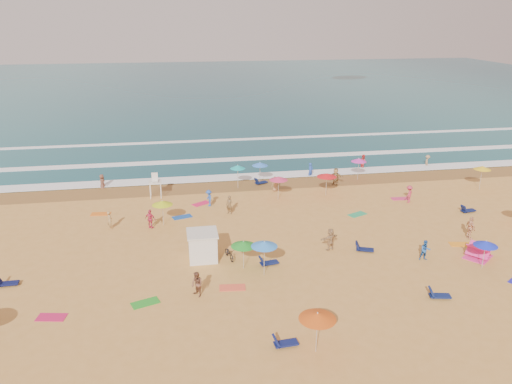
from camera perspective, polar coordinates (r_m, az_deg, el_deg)
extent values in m
plane|color=gold|center=(40.94, 2.34, -4.73)|extent=(220.00, 220.00, 0.00)
cube|color=#0C4756|center=(121.88, -5.89, 11.66)|extent=(220.00, 140.00, 0.18)
plane|color=olive|center=(52.38, -0.45, 0.87)|extent=(220.00, 220.00, 0.00)
cube|color=white|center=(54.69, -0.86, 1.80)|extent=(200.00, 2.20, 0.05)
cube|color=white|center=(61.32, -1.86, 3.79)|extent=(200.00, 1.60, 0.05)
cube|color=white|center=(70.92, -2.96, 5.98)|extent=(200.00, 1.20, 0.05)
cube|color=silver|center=(36.61, -6.11, -6.20)|extent=(2.00, 2.00, 2.00)
cube|color=silver|center=(36.16, -6.18, -4.69)|extent=(2.20, 2.20, 0.12)
imported|color=black|center=(36.73, -3.07, -7.01)|extent=(0.94, 1.74, 0.87)
cone|color=#16B0B5|center=(50.62, -2.11, 2.89)|extent=(1.54, 1.54, 0.35)
cone|color=#3386E8|center=(33.66, 0.95, -5.95)|extent=(1.80, 1.80, 0.35)
cone|color=green|center=(34.73, -1.45, -5.93)|extent=(1.75, 1.75, 0.35)
cone|color=#DA3062|center=(47.53, 2.58, 1.58)|extent=(1.77, 1.77, 0.35)
cone|color=#1A2CDD|center=(38.19, 24.79, -5.34)|extent=(1.62, 1.62, 0.35)
cone|color=yellow|center=(54.99, 24.47, 2.54)|extent=(1.67, 1.67, 0.35)
cone|color=#D45011|center=(26.74, 7.05, -13.88)|extent=(1.97, 1.97, 0.35)
cone|color=#BED416|center=(42.37, -10.66, -1.22)|extent=(1.72, 1.72, 0.35)
cone|color=#DB30B6|center=(54.47, 11.67, 3.61)|extent=(1.63, 1.63, 0.35)
cone|color=red|center=(49.10, 8.09, 1.94)|extent=(1.95, 1.95, 0.35)
cone|color=#3275E5|center=(51.84, 0.45, 3.23)|extent=(1.66, 1.66, 0.35)
cube|color=#0D1345|center=(37.21, -26.46, -9.33)|extent=(1.32, 0.60, 0.34)
cube|color=#101852|center=(28.16, 3.46, -16.87)|extent=(1.34, 0.66, 0.34)
cube|color=#101B51|center=(35.96, 1.52, -8.08)|extent=(1.38, 0.79, 0.34)
cube|color=#101D53|center=(34.14, 20.28, -11.06)|extent=(1.39, 0.81, 0.34)
cube|color=#0E1746|center=(38.74, 12.35, -6.42)|extent=(1.41, 0.99, 0.34)
cube|color=#0E184A|center=(48.96, 23.10, -1.96)|extent=(1.37, 0.77, 0.34)
cube|color=#0E1947|center=(52.48, 0.61, 1.10)|extent=(1.42, 1.01, 0.34)
cube|color=#CC1952|center=(32.72, -22.33, -13.10)|extent=(1.83, 1.16, 0.03)
cube|color=#1A4BA4|center=(44.52, -8.43, -2.84)|extent=(1.88, 1.32, 0.03)
cube|color=green|center=(32.43, -12.53, -12.27)|extent=(1.89, 1.38, 0.03)
cube|color=orange|center=(46.81, -17.32, -2.41)|extent=(1.77, 1.01, 0.03)
cube|color=#F55739|center=(33.29, -2.71, -10.86)|extent=(1.78, 1.03, 0.03)
cube|color=#E81D55|center=(47.36, -6.28, -1.33)|extent=(1.89, 1.65, 0.03)
cube|color=#279F64|center=(45.50, 11.51, -2.52)|extent=(1.90, 1.49, 0.03)
cube|color=orange|center=(42.12, 22.37, -5.56)|extent=(1.83, 1.16, 0.03)
cube|color=#D83267|center=(50.31, 16.15, -0.73)|extent=(1.74, 0.95, 0.03)
imported|color=#D13456|center=(42.45, -11.98, -3.04)|extent=(1.03, 0.86, 1.65)
imported|color=#9E7B49|center=(52.67, 9.08, 1.76)|extent=(1.75, 1.17, 1.81)
imported|color=brown|center=(44.54, -3.05, -1.48)|extent=(0.74, 0.69, 1.69)
imported|color=#274BB7|center=(55.13, 6.25, 2.42)|extent=(0.78, 0.72, 1.79)
imported|color=#AA844E|center=(43.17, -16.38, -3.09)|extent=(0.58, 0.68, 1.57)
imported|color=blue|center=(46.49, -5.40, -0.70)|extent=(0.78, 1.11, 1.56)
imported|color=brown|center=(53.62, -17.17, 1.07)|extent=(0.89, 0.98, 1.68)
imported|color=#BF2F49|center=(49.34, 17.08, -0.22)|extent=(1.22, 1.17, 1.67)
imported|color=tan|center=(61.93, 18.99, 3.30)|extent=(0.98, 1.18, 1.59)
imported|color=tan|center=(38.26, 8.49, -5.35)|extent=(1.67, 1.10, 1.72)
imported|color=#DE3837|center=(59.21, 12.14, 3.35)|extent=(0.90, 1.04, 1.85)
imported|color=#265FB2|center=(38.36, 18.77, -6.33)|extent=(0.82, 0.68, 1.55)
imported|color=#E3A477|center=(43.10, 23.31, -3.78)|extent=(0.47, 1.09, 1.86)
imported|color=brown|center=(32.20, -6.75, -10.44)|extent=(0.98, 1.03, 1.67)
imported|color=#A2744A|center=(50.26, 2.21, 0.94)|extent=(0.87, 0.71, 1.52)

